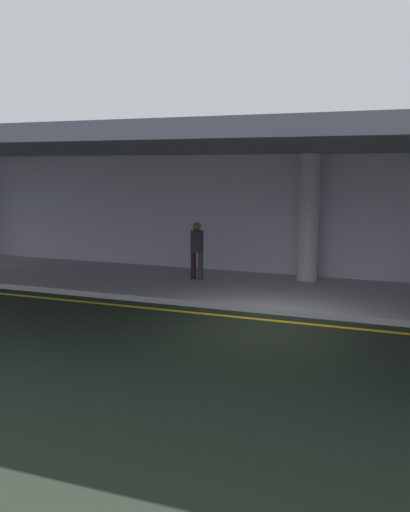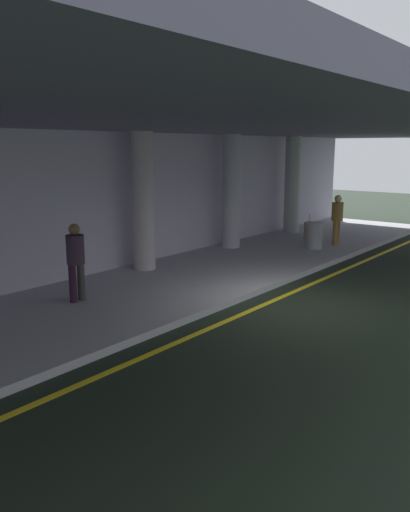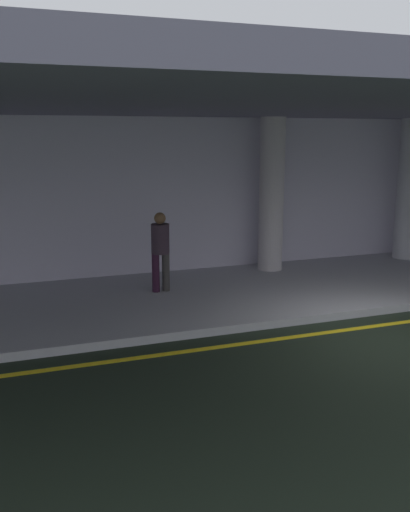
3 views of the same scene
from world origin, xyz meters
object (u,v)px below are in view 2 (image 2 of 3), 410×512
support_column_left_mid (143,202)px  support_column_right_mid (292,185)px  support_column_center (231,192)px  suitcase_upright_primary (309,230)px  trash_bin_steel (314,235)px  traveler_with_luggage (76,257)px  person_waiting_for_ride (337,216)px

support_column_left_mid → support_column_right_mid: same height
support_column_center → suitcase_upright_primary: 3.65m
support_column_right_mid → trash_bin_steel: size_ratio=4.29×
traveler_with_luggage → support_column_left_mid: bearing=-6.5°
support_column_left_mid → support_column_center: bearing=0.0°
trash_bin_steel → support_column_right_mid: bearing=42.1°
support_column_right_mid → suitcase_upright_primary: support_column_right_mid is taller
support_column_center → trash_bin_steel: (1.51, -2.25, -1.40)m
traveler_with_luggage → person_waiting_for_ride: same height
support_column_right_mid → person_waiting_for_ride: 3.03m
traveler_with_luggage → support_column_right_mid: bearing=-19.8°
support_column_right_mid → trash_bin_steel: bearing=-137.9°
support_column_right_mid → trash_bin_steel: 3.64m
support_column_right_mid → suitcase_upright_primary: 2.17m
support_column_center → support_column_right_mid: bearing=0.0°
suitcase_upright_primary → trash_bin_steel: (-1.57, -0.99, 0.11)m
suitcase_upright_primary → support_column_left_mid: bearing=148.2°
person_waiting_for_ride → traveler_with_luggage: bearing=-87.1°
support_column_center → support_column_right_mid: 4.00m
traveler_with_luggage → suitcase_upright_primary: traveler_with_luggage is taller
trash_bin_steel → person_waiting_for_ride: bearing=-15.2°
suitcase_upright_primary → traveler_with_luggage: bearing=157.0°
support_column_left_mid → support_column_center: size_ratio=1.00×
person_waiting_for_ride → trash_bin_steel: (-1.07, 0.29, -0.54)m
support_column_left_mid → suitcase_upright_primary: (7.08, -1.26, -1.51)m
support_column_left_mid → trash_bin_steel: 6.11m
person_waiting_for_ride → suitcase_upright_primary: size_ratio=1.87×
support_column_center → person_waiting_for_ride: support_column_center is taller
support_column_right_mid → traveler_with_luggage: bearing=-174.7°
support_column_center → person_waiting_for_ride: size_ratio=2.17×
support_column_right_mid → traveler_with_luggage: support_column_right_mid is taller
traveler_with_luggage → person_waiting_for_ride: 9.75m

